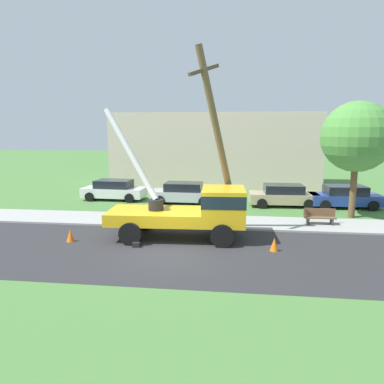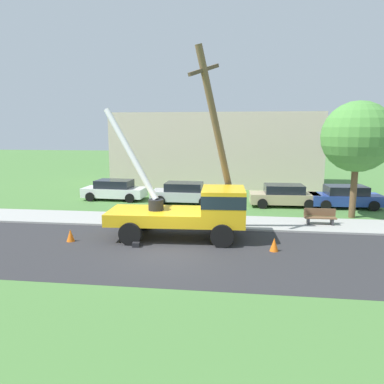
{
  "view_description": "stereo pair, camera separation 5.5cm",
  "coord_description": "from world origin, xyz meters",
  "px_view_note": "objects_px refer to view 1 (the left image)",
  "views": [
    {
      "loc": [
        2.73,
        -14.19,
        4.94
      ],
      "look_at": [
        0.67,
        2.14,
        2.14
      ],
      "focal_mm": 34.23,
      "sensor_mm": 36.0,
      "label": 1
    },
    {
      "loc": [
        2.78,
        -14.18,
        4.94
      ],
      "look_at": [
        0.67,
        2.14,
        2.14
      ],
      "focal_mm": 34.23,
      "sensor_mm": 36.0,
      "label": 2
    }
  ],
  "objects_px": {
    "parked_sedan_tan": "(283,195)",
    "traffic_cone_ahead": "(274,244)",
    "leaning_utility_pole": "(219,141)",
    "roadside_tree_near": "(357,137)",
    "parked_sedan_white": "(114,190)",
    "parked_sedan_blue": "(345,197)",
    "park_bench": "(320,217)",
    "traffic_cone_curbside": "(222,228)",
    "traffic_cone_behind": "(70,235)",
    "parked_sedan_silver": "(184,193)",
    "utility_truck": "(195,208)"
  },
  "relations": [
    {
      "from": "roadside_tree_near",
      "to": "utility_truck",
      "type": "bearing_deg",
      "value": -148.4
    },
    {
      "from": "leaning_utility_pole",
      "to": "park_bench",
      "type": "bearing_deg",
      "value": 20.22
    },
    {
      "from": "traffic_cone_ahead",
      "to": "parked_sedan_tan",
      "type": "relative_size",
      "value": 0.13
    },
    {
      "from": "leaning_utility_pole",
      "to": "traffic_cone_behind",
      "type": "xyz_separation_m",
      "value": [
        -6.47,
        -2.32,
        -4.15
      ]
    },
    {
      "from": "traffic_cone_behind",
      "to": "traffic_cone_ahead",
      "type": "bearing_deg",
      "value": -1.26
    },
    {
      "from": "utility_truck",
      "to": "traffic_cone_curbside",
      "type": "height_order",
      "value": "utility_truck"
    },
    {
      "from": "parked_sedan_white",
      "to": "traffic_cone_behind",
      "type": "bearing_deg",
      "value": -82.01
    },
    {
      "from": "traffic_cone_behind",
      "to": "park_bench",
      "type": "relative_size",
      "value": 0.35
    },
    {
      "from": "roadside_tree_near",
      "to": "parked_sedan_silver",
      "type": "bearing_deg",
      "value": 164.29
    },
    {
      "from": "leaning_utility_pole",
      "to": "parked_sedan_white",
      "type": "relative_size",
      "value": 1.93
    },
    {
      "from": "parked_sedan_blue",
      "to": "park_bench",
      "type": "relative_size",
      "value": 2.81
    },
    {
      "from": "traffic_cone_ahead",
      "to": "utility_truck",
      "type": "bearing_deg",
      "value": 158.06
    },
    {
      "from": "parked_sedan_tan",
      "to": "roadside_tree_near",
      "type": "distance_m",
      "value": 5.88
    },
    {
      "from": "leaning_utility_pole",
      "to": "roadside_tree_near",
      "type": "distance_m",
      "value": 8.44
    },
    {
      "from": "traffic_cone_behind",
      "to": "parked_sedan_blue",
      "type": "bearing_deg",
      "value": 32.71
    },
    {
      "from": "traffic_cone_ahead",
      "to": "traffic_cone_curbside",
      "type": "height_order",
      "value": "same"
    },
    {
      "from": "roadside_tree_near",
      "to": "parked_sedan_tan",
      "type": "bearing_deg",
      "value": 141.9
    },
    {
      "from": "traffic_cone_ahead",
      "to": "traffic_cone_behind",
      "type": "bearing_deg",
      "value": 178.74
    },
    {
      "from": "parked_sedan_white",
      "to": "parked_sedan_tan",
      "type": "height_order",
      "value": "same"
    },
    {
      "from": "leaning_utility_pole",
      "to": "traffic_cone_ahead",
      "type": "bearing_deg",
      "value": -45.67
    },
    {
      "from": "utility_truck",
      "to": "parked_sedan_blue",
      "type": "bearing_deg",
      "value": 42.15
    },
    {
      "from": "utility_truck",
      "to": "leaning_utility_pole",
      "type": "relative_size",
      "value": 0.79
    },
    {
      "from": "utility_truck",
      "to": "parked_sedan_white",
      "type": "height_order",
      "value": "utility_truck"
    },
    {
      "from": "traffic_cone_behind",
      "to": "park_bench",
      "type": "distance_m",
      "value": 12.41
    },
    {
      "from": "leaning_utility_pole",
      "to": "parked_sedan_blue",
      "type": "distance_m",
      "value": 10.99
    },
    {
      "from": "parked_sedan_silver",
      "to": "parked_sedan_blue",
      "type": "xyz_separation_m",
      "value": [
        10.48,
        -0.07,
        0.0
      ]
    },
    {
      "from": "leaning_utility_pole",
      "to": "park_bench",
      "type": "distance_m",
      "value": 6.81
    },
    {
      "from": "traffic_cone_behind",
      "to": "traffic_cone_curbside",
      "type": "xyz_separation_m",
      "value": [
        6.67,
        2.06,
        0.0
      ]
    },
    {
      "from": "parked_sedan_white",
      "to": "roadside_tree_near",
      "type": "distance_m",
      "value": 16.12
    },
    {
      "from": "parked_sedan_blue",
      "to": "leaning_utility_pole",
      "type": "bearing_deg",
      "value": -138.7
    },
    {
      "from": "parked_sedan_tan",
      "to": "traffic_cone_ahead",
      "type": "bearing_deg",
      "value": -98.75
    },
    {
      "from": "leaning_utility_pole",
      "to": "parked_sedan_white",
      "type": "height_order",
      "value": "leaning_utility_pole"
    },
    {
      "from": "traffic_cone_ahead",
      "to": "parked_sedan_blue",
      "type": "relative_size",
      "value": 0.12
    },
    {
      "from": "leaning_utility_pole",
      "to": "traffic_cone_behind",
      "type": "height_order",
      "value": "leaning_utility_pole"
    },
    {
      "from": "parked_sedan_silver",
      "to": "leaning_utility_pole",
      "type": "bearing_deg",
      "value": -68.5
    },
    {
      "from": "traffic_cone_ahead",
      "to": "roadside_tree_near",
      "type": "xyz_separation_m",
      "value": [
        4.94,
        6.57,
        4.27
      ]
    },
    {
      "from": "traffic_cone_curbside",
      "to": "parked_sedan_blue",
      "type": "relative_size",
      "value": 0.12
    },
    {
      "from": "park_bench",
      "to": "parked_sedan_white",
      "type": "bearing_deg",
      "value": 156.57
    },
    {
      "from": "traffic_cone_behind",
      "to": "leaning_utility_pole",
      "type": "bearing_deg",
      "value": 19.75
    },
    {
      "from": "parked_sedan_blue",
      "to": "park_bench",
      "type": "bearing_deg",
      "value": -117.69
    },
    {
      "from": "traffic_cone_ahead",
      "to": "roadside_tree_near",
      "type": "height_order",
      "value": "roadside_tree_near"
    },
    {
      "from": "traffic_cone_behind",
      "to": "parked_sedan_tan",
      "type": "relative_size",
      "value": 0.13
    },
    {
      "from": "parked_sedan_tan",
      "to": "park_bench",
      "type": "relative_size",
      "value": 2.79
    },
    {
      "from": "parked_sedan_tan",
      "to": "roadside_tree_near",
      "type": "relative_size",
      "value": 0.68
    },
    {
      "from": "traffic_cone_curbside",
      "to": "leaning_utility_pole",
      "type": "bearing_deg",
      "value": 127.15
    },
    {
      "from": "traffic_cone_behind",
      "to": "parked_sedan_tan",
      "type": "bearing_deg",
      "value": 41.34
    },
    {
      "from": "leaning_utility_pole",
      "to": "parked_sedan_tan",
      "type": "height_order",
      "value": "leaning_utility_pole"
    },
    {
      "from": "traffic_cone_curbside",
      "to": "parked_sedan_blue",
      "type": "distance_m",
      "value": 10.38
    },
    {
      "from": "traffic_cone_ahead",
      "to": "traffic_cone_behind",
      "type": "relative_size",
      "value": 1.0
    },
    {
      "from": "traffic_cone_behind",
      "to": "traffic_cone_curbside",
      "type": "relative_size",
      "value": 1.0
    }
  ]
}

